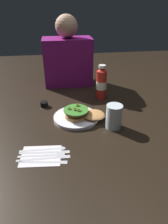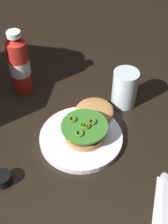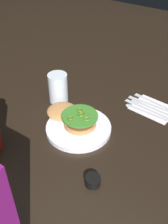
% 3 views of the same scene
% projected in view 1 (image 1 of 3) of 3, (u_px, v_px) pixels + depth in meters
% --- Properties ---
extents(ground_plane, '(3.00, 3.00, 0.00)m').
position_uv_depth(ground_plane, '(85.00, 121.00, 1.10)').
color(ground_plane, black).
extents(dinner_plate, '(0.24, 0.24, 0.02)m').
position_uv_depth(dinner_plate, '(76.00, 117.00, 1.12)').
color(dinner_plate, white).
rests_on(dinner_plate, ground_plane).
extents(burger_sandwich, '(0.22, 0.14, 0.05)m').
position_uv_depth(burger_sandwich, '(83.00, 114.00, 1.09)').
color(burger_sandwich, '#BC7F46').
rests_on(burger_sandwich, dinner_plate).
extents(ketchup_bottle, '(0.07, 0.07, 0.22)m').
position_uv_depth(ketchup_bottle, '(101.00, 83.00, 1.30)').
color(ketchup_bottle, red).
rests_on(ketchup_bottle, ground_plane).
extents(water_glass, '(0.08, 0.08, 0.12)m').
position_uv_depth(water_glass, '(114.00, 117.00, 1.02)').
color(water_glass, silver).
rests_on(water_glass, ground_plane).
extents(condiment_cup, '(0.05, 0.05, 0.03)m').
position_uv_depth(condiment_cup, '(44.00, 104.00, 1.24)').
color(condiment_cup, black).
rests_on(condiment_cup, ground_plane).
extents(napkin, '(0.18, 0.14, 0.00)m').
position_uv_depth(napkin, '(41.00, 156.00, 0.86)').
color(napkin, white).
rests_on(napkin, ground_plane).
extents(butter_knife, '(0.20, 0.04, 0.00)m').
position_uv_depth(butter_knife, '(46.00, 162.00, 0.82)').
color(butter_knife, silver).
rests_on(butter_knife, napkin).
extents(table_knife, '(0.22, 0.02, 0.00)m').
position_uv_depth(table_knife, '(47.00, 158.00, 0.84)').
color(table_knife, silver).
rests_on(table_knife, napkin).
extents(fork_utensil, '(0.20, 0.03, 0.00)m').
position_uv_depth(fork_utensil, '(46.00, 155.00, 0.86)').
color(fork_utensil, silver).
rests_on(fork_utensil, napkin).
extents(steak_knife, '(0.22, 0.04, 0.00)m').
position_uv_depth(steak_knife, '(48.00, 152.00, 0.88)').
color(steak_knife, silver).
rests_on(steak_knife, napkin).
extents(spoon_utensil, '(0.20, 0.03, 0.00)m').
position_uv_depth(spoon_utensil, '(49.00, 149.00, 0.89)').
color(spoon_utensil, silver).
rests_on(spoon_utensil, napkin).
extents(diner_person, '(0.35, 0.19, 0.49)m').
position_uv_depth(diner_person, '(68.00, 57.00, 1.48)').
color(diner_person, '#701464').
rests_on(diner_person, ground_plane).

